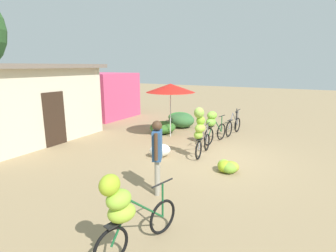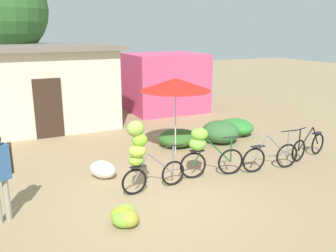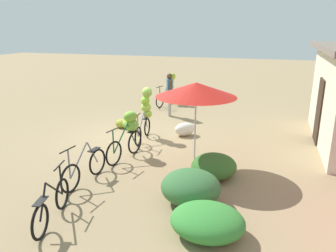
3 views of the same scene
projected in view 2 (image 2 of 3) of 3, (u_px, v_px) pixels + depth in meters
name	position (u px, v px, depth m)	size (l,w,h in m)	color
ground_plane	(159.00, 198.00, 7.86)	(60.00, 60.00, 0.00)	#98805A
building_low	(41.00, 86.00, 13.37)	(5.60, 3.98, 3.00)	beige
shop_pink	(165.00, 82.00, 16.04)	(3.20, 2.80, 2.52)	#D54775
tree_behind_building	(0.00, 10.00, 14.21)	(3.74, 3.74, 6.18)	brown
hedge_bush_front_left	(178.00, 138.00, 11.27)	(1.25, 1.10, 0.52)	#326625
hedge_bush_front_right	(221.00, 132.00, 11.63)	(1.17, 1.24, 0.70)	#366A37
hedge_bush_mid	(236.00, 127.00, 12.53)	(1.13, 1.32, 0.54)	#358534
market_umbrella	(176.00, 84.00, 10.15)	(2.00, 2.00, 2.22)	beige
bicycle_near_pile	(141.00, 151.00, 7.87)	(1.60, 0.40, 1.67)	black
bicycle_center_loaded	(204.00, 148.00, 8.74)	(1.64, 0.50, 1.28)	black
bicycle_by_shop	(271.00, 157.00, 9.32)	(1.66, 0.24, 1.02)	black
bicycle_rightmost	(308.00, 146.00, 10.23)	(1.58, 0.42, 0.94)	black
banana_pile_on_ground	(125.00, 216.00, 6.75)	(0.65, 0.73, 0.33)	olive
produce_sack	(103.00, 170.00, 8.85)	(0.70, 0.44, 0.44)	silver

